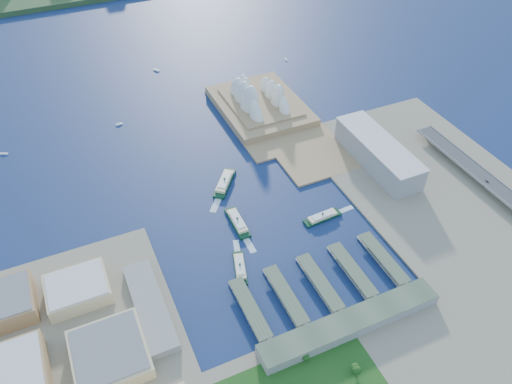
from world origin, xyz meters
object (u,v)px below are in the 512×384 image
toaster_building (378,153)px  ferry_d (322,216)px  ferry_b (225,181)px  car_c (487,181)px  opera_house (260,92)px  ferry_c (240,266)px  ferry_a (237,221)px

toaster_building → ferry_d: (-125.07, -64.30, -15.68)m
ferry_b → car_c: bearing=11.6°
opera_house → car_c: (191.00, -306.69, -16.42)m
toaster_building → ferry_b: 219.04m
toaster_building → ferry_d: bearing=-152.8°
opera_house → ferry_b: 197.03m
ferry_c → ferry_b: bearing=-88.7°
ferry_b → ferry_c: bearing=-67.1°
ferry_a → car_c: bearing=-12.5°
car_c → ferry_a: bearing=166.5°
ferry_b → car_c: size_ratio=12.13×
ferry_a → car_c: size_ratio=11.24×
ferry_c → ferry_d: bearing=-149.5°
toaster_building → ferry_a: 228.69m
opera_house → ferry_a: (-136.42, -228.33, -26.67)m
car_c → toaster_building: bearing=133.4°
ferry_d → opera_house: bearing=-11.1°
ferry_a → car_c: (327.42, -78.37, 10.24)m
opera_house → ferry_b: (-123.11, -151.58, -26.24)m
opera_house → ferry_b: bearing=-129.1°
ferry_a → ferry_b: 77.89m
ferry_c → car_c: bearing=-165.4°
ferry_d → ferry_a: bearing=66.9°
ferry_b → ferry_c: 150.13m
toaster_building → ferry_b: toaster_building is taller
opera_house → ferry_c: 339.01m
ferry_c → toaster_building: bearing=-142.8°
toaster_building → car_c: size_ratio=30.87×
ferry_a → ferry_b: size_ratio=0.93×
opera_house → ferry_c: opera_house is taller
ferry_d → car_c: size_ratio=10.16×
toaster_building → ferry_c: bearing=-159.0°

